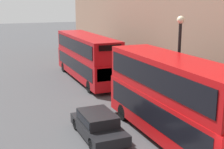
% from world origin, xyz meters
% --- Properties ---
extents(bus_leading, '(2.59, 10.23, 4.43)m').
position_xyz_m(bus_leading, '(1.60, 6.01, 2.44)').
color(bus_leading, '#B20C0F').
rests_on(bus_leading, ground).
extents(bus_second_in_queue, '(2.59, 11.48, 4.15)m').
position_xyz_m(bus_second_in_queue, '(1.60, 20.05, 2.30)').
color(bus_second_in_queue, '#A80F14').
rests_on(bus_second_in_queue, ground).
extents(car_hatchback, '(1.90, 4.37, 1.33)m').
position_xyz_m(car_hatchback, '(-1.80, 7.89, 0.71)').
color(car_hatchback, black).
rests_on(car_hatchback, ground).
extents(street_lamp, '(0.44, 0.44, 6.40)m').
position_xyz_m(street_lamp, '(3.21, 7.86, 3.96)').
color(street_lamp, black).
rests_on(street_lamp, ground).
extents(pedestrian, '(0.36, 0.36, 1.61)m').
position_xyz_m(pedestrian, '(4.15, 8.82, 0.74)').
color(pedestrian, '#334C6B').
rests_on(pedestrian, ground).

